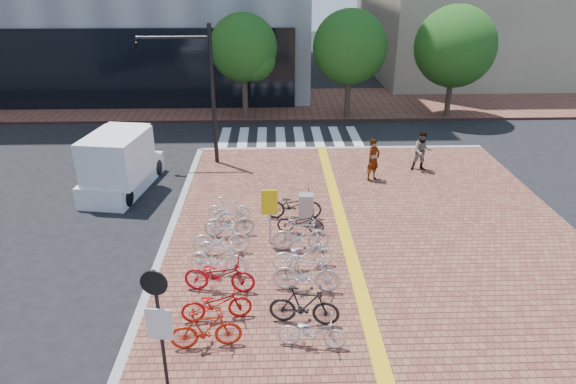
{
  "coord_description": "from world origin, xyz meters",
  "views": [
    {
      "loc": [
        -0.42,
        -12.1,
        8.59
      ],
      "look_at": [
        0.09,
        4.11,
        1.3
      ],
      "focal_mm": 32.0,
      "sensor_mm": 36.0,
      "label": 1
    }
  ],
  "objects_px": {
    "bike_1": "(216,304)",
    "bike_12": "(301,222)",
    "pedestrian_a": "(373,160)",
    "notice_sign": "(159,317)",
    "bike_6": "(229,209)",
    "box_truck": "(120,162)",
    "bike_7": "(312,331)",
    "bike_9": "(307,273)",
    "bike_8": "(304,306)",
    "bike_11": "(301,235)",
    "pedestrian_b": "(422,151)",
    "bike_13": "(294,205)",
    "traffic_light_pole": "(178,70)",
    "bike_10": "(303,254)",
    "bike_4": "(221,238)",
    "utility_box": "(306,209)",
    "bike_2": "(219,275)",
    "yellow_sign": "(270,207)",
    "bike_0": "(206,330)",
    "bike_3": "(217,258)",
    "bike_5": "(229,222)"
  },
  "relations": [
    {
      "from": "bike_4",
      "to": "utility_box",
      "type": "xyz_separation_m",
      "value": [
        2.8,
        2.02,
        -0.01
      ]
    },
    {
      "from": "pedestrian_a",
      "to": "notice_sign",
      "type": "bearing_deg",
      "value": -155.6
    },
    {
      "from": "bike_1",
      "to": "bike_12",
      "type": "relative_size",
      "value": 1.13
    },
    {
      "from": "bike_3",
      "to": "bike_12",
      "type": "bearing_deg",
      "value": -36.01
    },
    {
      "from": "box_truck",
      "to": "bike_11",
      "type": "bearing_deg",
      "value": -37.33
    },
    {
      "from": "bike_10",
      "to": "bike_13",
      "type": "distance_m",
      "value": 3.32
    },
    {
      "from": "bike_5",
      "to": "bike_13",
      "type": "height_order",
      "value": "bike_13"
    },
    {
      "from": "bike_1",
      "to": "utility_box",
      "type": "bearing_deg",
      "value": -35.31
    },
    {
      "from": "pedestrian_a",
      "to": "box_truck",
      "type": "relative_size",
      "value": 0.38
    },
    {
      "from": "bike_7",
      "to": "bike_9",
      "type": "relative_size",
      "value": 0.87
    },
    {
      "from": "bike_7",
      "to": "bike_10",
      "type": "xyz_separation_m",
      "value": [
        -0.02,
        3.44,
        0.06
      ]
    },
    {
      "from": "utility_box",
      "to": "box_truck",
      "type": "distance_m",
      "value": 8.14
    },
    {
      "from": "bike_8",
      "to": "bike_11",
      "type": "bearing_deg",
      "value": 8.0
    },
    {
      "from": "bike_11",
      "to": "box_truck",
      "type": "relative_size",
      "value": 0.39
    },
    {
      "from": "bike_4",
      "to": "bike_10",
      "type": "distance_m",
      "value": 2.69
    },
    {
      "from": "bike_6",
      "to": "box_truck",
      "type": "xyz_separation_m",
      "value": [
        -4.61,
        3.27,
        0.6
      ]
    },
    {
      "from": "bike_13",
      "to": "traffic_light_pole",
      "type": "xyz_separation_m",
      "value": [
        -4.72,
        5.81,
        3.71
      ]
    },
    {
      "from": "bike_8",
      "to": "pedestrian_a",
      "type": "distance_m",
      "value": 9.99
    },
    {
      "from": "bike_11",
      "to": "traffic_light_pole",
      "type": "xyz_separation_m",
      "value": [
        -4.85,
        8.05,
        3.68
      ]
    },
    {
      "from": "bike_4",
      "to": "bike_5",
      "type": "distance_m",
      "value": 1.17
    },
    {
      "from": "bike_2",
      "to": "pedestrian_a",
      "type": "distance_m",
      "value": 9.73
    },
    {
      "from": "bike_1",
      "to": "pedestrian_a",
      "type": "height_order",
      "value": "pedestrian_a"
    },
    {
      "from": "bike_7",
      "to": "traffic_light_pole",
      "type": "distance_m",
      "value": 14.0
    },
    {
      "from": "bike_1",
      "to": "bike_12",
      "type": "distance_m",
      "value": 5.13
    },
    {
      "from": "box_truck",
      "to": "yellow_sign",
      "type": "bearing_deg",
      "value": -39.23
    },
    {
      "from": "bike_9",
      "to": "yellow_sign",
      "type": "relative_size",
      "value": 0.99
    },
    {
      "from": "pedestrian_b",
      "to": "pedestrian_a",
      "type": "bearing_deg",
      "value": -154.34
    },
    {
      "from": "bike_12",
      "to": "bike_13",
      "type": "relative_size",
      "value": 0.8
    },
    {
      "from": "bike_3",
      "to": "bike_8",
      "type": "distance_m",
      "value": 3.35
    },
    {
      "from": "bike_12",
      "to": "bike_10",
      "type": "bearing_deg",
      "value": -172.28
    },
    {
      "from": "bike_8",
      "to": "notice_sign",
      "type": "height_order",
      "value": "notice_sign"
    },
    {
      "from": "bike_12",
      "to": "bike_13",
      "type": "height_order",
      "value": "bike_13"
    },
    {
      "from": "bike_5",
      "to": "bike_0",
      "type": "bearing_deg",
      "value": 174.6
    },
    {
      "from": "bike_13",
      "to": "pedestrian_a",
      "type": "relative_size",
      "value": 1.11
    },
    {
      "from": "bike_4",
      "to": "traffic_light_pole",
      "type": "height_order",
      "value": "traffic_light_pole"
    },
    {
      "from": "bike_3",
      "to": "pedestrian_b",
      "type": "xyz_separation_m",
      "value": [
        8.2,
        8.07,
        0.35
      ]
    },
    {
      "from": "bike_3",
      "to": "bike_10",
      "type": "relative_size",
      "value": 0.96
    },
    {
      "from": "bike_1",
      "to": "notice_sign",
      "type": "xyz_separation_m",
      "value": [
        -0.86,
        -2.34,
        1.42
      ]
    },
    {
      "from": "bike_11",
      "to": "bike_6",
      "type": "bearing_deg",
      "value": 49.5
    },
    {
      "from": "bike_13",
      "to": "box_truck",
      "type": "height_order",
      "value": "box_truck"
    },
    {
      "from": "bike_4",
      "to": "utility_box",
      "type": "relative_size",
      "value": 1.68
    },
    {
      "from": "bike_13",
      "to": "utility_box",
      "type": "relative_size",
      "value": 1.82
    },
    {
      "from": "pedestrian_b",
      "to": "utility_box",
      "type": "relative_size",
      "value": 1.62
    },
    {
      "from": "utility_box",
      "to": "box_truck",
      "type": "relative_size",
      "value": 0.23
    },
    {
      "from": "bike_11",
      "to": "yellow_sign",
      "type": "xyz_separation_m",
      "value": [
        -0.98,
        0.42,
        0.79
      ]
    },
    {
      "from": "bike_7",
      "to": "bike_8",
      "type": "distance_m",
      "value": 0.88
    },
    {
      "from": "bike_2",
      "to": "bike_11",
      "type": "height_order",
      "value": "bike_11"
    },
    {
      "from": "bike_0",
      "to": "bike_4",
      "type": "distance_m",
      "value": 4.31
    },
    {
      "from": "bike_11",
      "to": "box_truck",
      "type": "xyz_separation_m",
      "value": [
        -7.04,
        5.37,
        0.51
      ]
    },
    {
      "from": "bike_3",
      "to": "bike_4",
      "type": "relative_size",
      "value": 0.98
    }
  ]
}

